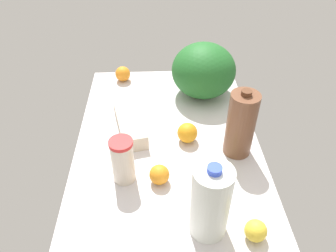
{
  "coord_description": "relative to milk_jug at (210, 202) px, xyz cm",
  "views": [
    {
      "loc": [
        99.79,
        -4.11,
        95.57
      ],
      "look_at": [
        0.0,
        0.0,
        13.0
      ],
      "focal_mm": 35.0,
      "sensor_mm": 36.0,
      "label": 1
    }
  ],
  "objects": [
    {
      "name": "chocolate_milk_jug",
      "position": [
        -35.25,
        16.61,
        0.36
      ],
      "size": [
        10.97,
        10.97,
        29.04
      ],
      "color": "brown",
      "rests_on": "countertop"
    },
    {
      "name": "lime_near_front",
      "position": [
        -23.15,
        8.39,
        -10.44
      ],
      "size": [
        5.89,
        5.89,
        5.89
      ],
      "primitive_type": "sphere",
      "color": "#63AB34",
      "rests_on": "countertop"
    },
    {
      "name": "orange_loose",
      "position": [
        -20.12,
        -14.9,
        -9.68
      ],
      "size": [
        7.4,
        7.4,
        7.4
      ],
      "primitive_type": "sphere",
      "color": "orange",
      "rests_on": "countertop"
    },
    {
      "name": "orange_by_jug",
      "position": [
        -42.23,
        -2.82,
        -9.18
      ],
      "size": [
        8.41,
        8.41,
        8.41
      ],
      "primitive_type": "sphere",
      "color": "orange",
      "rests_on": "countertop"
    },
    {
      "name": "lemon_beside_bowl",
      "position": [
        3.91,
        14.31,
        -9.87
      ],
      "size": [
        7.02,
        7.02,
        7.02
      ],
      "primitive_type": "sphere",
      "color": "yellow",
      "rests_on": "countertop"
    },
    {
      "name": "milk_jug",
      "position": [
        0.0,
        0.0,
        0.0
      ],
      "size": [
        11.92,
        11.92,
        28.33
      ],
      "color": "white",
      "rests_on": "countertop"
    },
    {
      "name": "orange_far_back",
      "position": [
        -91.39,
        -32.72,
        -9.46
      ],
      "size": [
        7.85,
        7.85,
        7.85
      ],
      "primitive_type": "sphere",
      "color": "orange",
      "rests_on": "countertop"
    },
    {
      "name": "tumbler_cup",
      "position": [
        -22.4,
        -27.74,
        -4.17
      ],
      "size": [
        8.47,
        8.47,
        18.34
      ],
      "color": "beige",
      "rests_on": "countertop"
    },
    {
      "name": "watermelon",
      "position": [
        -77.4,
        7.7,
        -0.31
      ],
      "size": [
        30.73,
        30.73,
        26.14
      ],
      "primitive_type": "ellipsoid",
      "color": "#216427",
      "rests_on": "countertop"
    },
    {
      "name": "countertop",
      "position": [
        -39.95,
        -10.95,
        -14.88
      ],
      "size": [
        120.0,
        76.0,
        3.0
      ],
      "primitive_type": "cube",
      "color": "silver",
      "rests_on": "ground"
    },
    {
      "name": "egg_carton",
      "position": [
        -50.43,
        -26.98,
        -10.02
      ],
      "size": [
        30.86,
        16.42,
        6.72
      ],
      "primitive_type": "cube",
      "rotation": [
        0.0,
        0.0,
        0.22
      ],
      "color": "beige",
      "rests_on": "countertop"
    }
  ]
}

